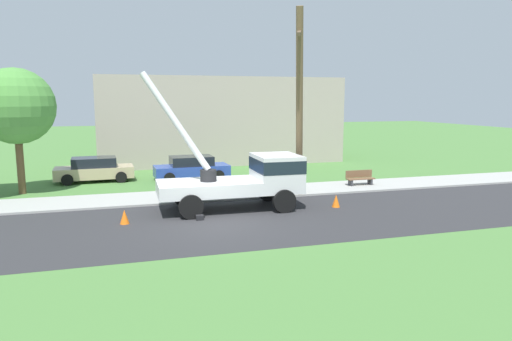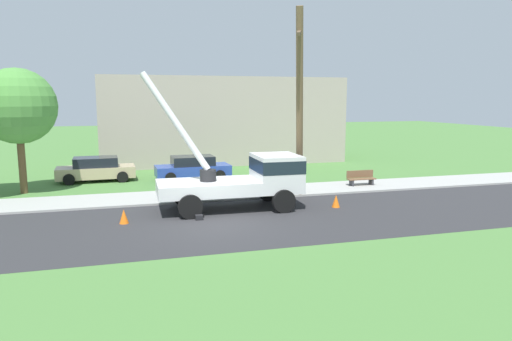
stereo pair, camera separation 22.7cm
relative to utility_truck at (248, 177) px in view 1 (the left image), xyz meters
name	(u,v)px [view 1 (the left image)]	position (x,y,z in m)	size (l,w,h in m)	color
ground_plane	(177,175)	(-1.93, 9.92, -1.41)	(120.00, 120.00, 0.00)	#477538
road_asphalt	(215,223)	(-1.93, -2.08, -1.40)	(80.00, 7.36, 0.01)	#2B2B2D
sidewalk_strip	(194,196)	(-1.93, 3.09, -1.36)	(80.00, 2.99, 0.10)	#9E9E99
utility_truck	(248,177)	(0.00, 0.00, 0.00)	(6.76, 3.20, 5.98)	silver
leaning_utility_pole	(299,105)	(2.68, 0.79, 3.12)	(1.43, 2.79, 8.81)	brown
traffic_cone_ahead	(336,201)	(3.81, -0.94, -1.13)	(0.36, 0.36, 0.56)	orange
traffic_cone_behind	(124,217)	(-5.32, -1.19, -1.13)	(0.36, 0.36, 0.56)	orange
parked_sedan_tan	(94,169)	(-6.85, 9.05, -0.70)	(4.47, 2.14, 1.42)	tan
parked_sedan_blue	(192,168)	(-1.29, 8.05, -0.70)	(4.46, 2.12, 1.42)	#263F99
park_bench	(360,178)	(7.28, 3.16, -0.95)	(1.60, 0.45, 0.90)	brown
roadside_tree_near	(16,107)	(-10.25, 6.33, 3.02)	(3.79, 3.79, 6.34)	brown
lowrise_building_backdrop	(220,120)	(2.16, 15.80, 1.79)	(18.00, 6.00, 6.40)	#A5998C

